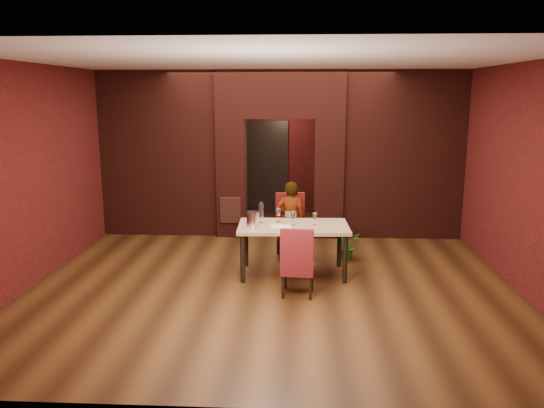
{
  "coord_description": "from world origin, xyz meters",
  "views": [
    {
      "loc": [
        0.38,
        -8.24,
        2.75
      ],
      "look_at": [
        -0.05,
        0.0,
        1.04
      ],
      "focal_mm": 35.0,
      "sensor_mm": 36.0,
      "label": 1
    }
  ],
  "objects_px": {
    "chair_near": "(298,260)",
    "dining_table": "(293,250)",
    "wine_glass_b": "(293,218)",
    "water_bottle": "(261,212)",
    "chair_far": "(291,227)",
    "wine_glass_c": "(315,219)",
    "wine_bucket": "(253,219)",
    "potted_plant": "(346,246)",
    "wine_glass_a": "(279,215)",
    "person_seated": "(290,220)"
  },
  "relations": [
    {
      "from": "wine_glass_b",
      "to": "chair_far",
      "type": "bearing_deg",
      "value": 92.35
    },
    {
      "from": "person_seated",
      "to": "chair_far",
      "type": "bearing_deg",
      "value": -109.11
    },
    {
      "from": "dining_table",
      "to": "wine_glass_a",
      "type": "distance_m",
      "value": 0.58
    },
    {
      "from": "chair_near",
      "to": "dining_table",
      "type": "bearing_deg",
      "value": -80.57
    },
    {
      "from": "dining_table",
      "to": "chair_near",
      "type": "bearing_deg",
      "value": -86.95
    },
    {
      "from": "chair_far",
      "to": "dining_table",
      "type": "bearing_deg",
      "value": -94.64
    },
    {
      "from": "dining_table",
      "to": "wine_glass_c",
      "type": "distance_m",
      "value": 0.59
    },
    {
      "from": "chair_far",
      "to": "wine_glass_b",
      "type": "bearing_deg",
      "value": -95.35
    },
    {
      "from": "chair_near",
      "to": "person_seated",
      "type": "xyz_separation_m",
      "value": [
        -0.13,
        1.64,
        0.17
      ]
    },
    {
      "from": "person_seated",
      "to": "dining_table",
      "type": "bearing_deg",
      "value": 93.42
    },
    {
      "from": "chair_near",
      "to": "potted_plant",
      "type": "height_order",
      "value": "chair_near"
    },
    {
      "from": "wine_glass_c",
      "to": "chair_near",
      "type": "bearing_deg",
      "value": -106.14
    },
    {
      "from": "dining_table",
      "to": "chair_far",
      "type": "relative_size",
      "value": 1.53
    },
    {
      "from": "chair_near",
      "to": "potted_plant",
      "type": "xyz_separation_m",
      "value": [
        0.82,
        1.67,
        -0.26
      ]
    },
    {
      "from": "dining_table",
      "to": "wine_glass_a",
      "type": "bearing_deg",
      "value": 138.88
    },
    {
      "from": "person_seated",
      "to": "wine_glass_a",
      "type": "relative_size",
      "value": 6.27
    },
    {
      "from": "wine_bucket",
      "to": "water_bottle",
      "type": "relative_size",
      "value": 0.71
    },
    {
      "from": "chair_far",
      "to": "water_bottle",
      "type": "relative_size",
      "value": 3.37
    },
    {
      "from": "chair_far",
      "to": "potted_plant",
      "type": "xyz_separation_m",
      "value": [
        0.94,
        -0.02,
        -0.32
      ]
    },
    {
      "from": "chair_near",
      "to": "wine_glass_b",
      "type": "distance_m",
      "value": 0.94
    },
    {
      "from": "chair_far",
      "to": "wine_bucket",
      "type": "relative_size",
      "value": 4.72
    },
    {
      "from": "wine_glass_b",
      "to": "water_bottle",
      "type": "xyz_separation_m",
      "value": [
        -0.5,
        0.15,
        0.06
      ]
    },
    {
      "from": "dining_table",
      "to": "wine_glass_a",
      "type": "xyz_separation_m",
      "value": [
        -0.24,
        0.19,
        0.5
      ]
    },
    {
      "from": "chair_far",
      "to": "person_seated",
      "type": "relative_size",
      "value": 0.82
    },
    {
      "from": "chair_far",
      "to": "chair_near",
      "type": "distance_m",
      "value": 1.69
    },
    {
      "from": "chair_far",
      "to": "potted_plant",
      "type": "bearing_deg",
      "value": -8.71
    },
    {
      "from": "wine_bucket",
      "to": "potted_plant",
      "type": "xyz_separation_m",
      "value": [
        1.51,
        0.96,
        -0.67
      ]
    },
    {
      "from": "chair_near",
      "to": "water_bottle",
      "type": "bearing_deg",
      "value": -55.54
    },
    {
      "from": "potted_plant",
      "to": "wine_bucket",
      "type": "bearing_deg",
      "value": -147.4
    },
    {
      "from": "dining_table",
      "to": "potted_plant",
      "type": "distance_m",
      "value": 1.22
    },
    {
      "from": "wine_glass_c",
      "to": "water_bottle",
      "type": "bearing_deg",
      "value": 170.58
    },
    {
      "from": "wine_glass_b",
      "to": "water_bottle",
      "type": "bearing_deg",
      "value": 162.71
    },
    {
      "from": "dining_table",
      "to": "wine_bucket",
      "type": "height_order",
      "value": "wine_bucket"
    },
    {
      "from": "water_bottle",
      "to": "wine_glass_c",
      "type": "bearing_deg",
      "value": -9.42
    },
    {
      "from": "dining_table",
      "to": "wine_bucket",
      "type": "bearing_deg",
      "value": -168.74
    },
    {
      "from": "person_seated",
      "to": "wine_glass_c",
      "type": "bearing_deg",
      "value": 115.54
    },
    {
      "from": "chair_near",
      "to": "wine_bucket",
      "type": "height_order",
      "value": "wine_bucket"
    },
    {
      "from": "chair_far",
      "to": "wine_bucket",
      "type": "bearing_deg",
      "value": -127.76
    },
    {
      "from": "wine_glass_a",
      "to": "potted_plant",
      "type": "xyz_separation_m",
      "value": [
        1.13,
        0.63,
        -0.66
      ]
    },
    {
      "from": "chair_far",
      "to": "potted_plant",
      "type": "height_order",
      "value": "chair_far"
    },
    {
      "from": "wine_glass_c",
      "to": "chair_far",
      "type": "bearing_deg",
      "value": 114.34
    },
    {
      "from": "wine_glass_a",
      "to": "wine_bucket",
      "type": "height_order",
      "value": "wine_bucket"
    },
    {
      "from": "chair_near",
      "to": "wine_glass_b",
      "type": "xyz_separation_m",
      "value": [
        -0.09,
        0.85,
        0.4
      ]
    },
    {
      "from": "dining_table",
      "to": "wine_bucket",
      "type": "distance_m",
      "value": 0.81
    },
    {
      "from": "chair_near",
      "to": "wine_glass_c",
      "type": "height_order",
      "value": "chair_near"
    },
    {
      "from": "chair_near",
      "to": "wine_glass_b",
      "type": "relative_size",
      "value": 4.75
    },
    {
      "from": "potted_plant",
      "to": "wine_glass_b",
      "type": "bearing_deg",
      "value": -137.83
    },
    {
      "from": "chair_far",
      "to": "chair_near",
      "type": "xyz_separation_m",
      "value": [
        0.12,
        -1.69,
        -0.05
      ]
    },
    {
      "from": "wine_glass_a",
      "to": "wine_glass_b",
      "type": "distance_m",
      "value": 0.3
    },
    {
      "from": "wine_glass_c",
      "to": "wine_bucket",
      "type": "distance_m",
      "value": 0.95
    }
  ]
}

